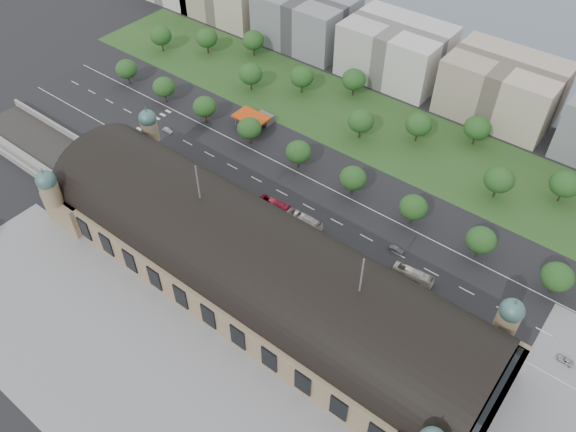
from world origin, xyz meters
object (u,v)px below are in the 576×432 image
Objects in this scene: parked_car_2 at (207,182)px; bus_east at (413,275)px; traffic_car_2 at (200,173)px; traffic_car_5 at (396,250)px; traffic_car_4 at (313,234)px; parked_car_3 at (183,173)px; traffic_car_6 at (565,360)px; parked_car_1 at (153,161)px; parked_car_6 at (262,215)px; traffic_car_1 at (168,130)px; bus_west at (276,206)px; petrol_station at (258,118)px; bus_mid at (304,220)px; parked_car_0 at (138,149)px; parked_car_4 at (179,166)px; parked_car_5 at (238,210)px.

bus_east reaches higher than parked_car_2.
traffic_car_5 reaches higher than traffic_car_2.
parked_car_3 is at bearing -80.04° from traffic_car_4.
parked_car_3 reaches higher than traffic_car_6.
parked_car_6 is at bearing 63.21° from parked_car_1.
traffic_car_2 is at bearing -142.93° from parked_car_2.
bus_west reaches higher than traffic_car_1.
traffic_car_1 is (-25.60, -26.88, -2.21)m from petrol_station.
parked_car_6 is (37.27, 1.36, 0.02)m from parked_car_3.
bus_east is (90.40, -33.28, -1.13)m from petrol_station.
bus_east is (40.60, 1.78, -0.06)m from bus_mid.
bus_west is at bearing 89.50° from bus_mid.
parked_car_6 is 0.40× the size of bus_mid.
petrol_station is 47.00m from parked_car_1.
parked_car_0 is 0.30× the size of bus_east.
traffic_car_5 is at bearing 72.75° from parked_car_6.
bus_west is 0.98× the size of bus_mid.
traffic_car_2 is at bearing -109.31° from traffic_car_1.
parked_car_4 is (10.00, 4.00, -0.06)m from parked_car_1.
parked_car_0 is 20.62m from parked_car_4.
petrol_station is at bearing 153.62° from parked_car_3.
traffic_car_1 is 1.01× the size of parked_car_3.
petrol_station is 2.91× the size of traffic_car_2.
parked_car_1 is at bearing -76.89° from traffic_car_2.
parked_car_2 is 81.47m from bus_east.
parked_car_0 is (-81.29, -5.21, -0.02)m from traffic_car_4.
bus_west reaches higher than traffic_car_6.
petrol_station is 3.54× the size of parked_car_0.
traffic_car_1 is 0.82× the size of parked_car_5.
traffic_car_2 is 1.22× the size of traffic_car_4.
parked_car_2 is 0.42× the size of bus_mid.
bus_west reaches higher than parked_car_4.
bus_west is (53.23, 8.90, 1.06)m from parked_car_1.
parked_car_6 is (-44.76, -14.38, -0.02)m from traffic_car_5.
parked_car_5 is (54.11, -1.73, 0.11)m from parked_car_0.
traffic_car_1 is 0.84× the size of parked_car_6.
parked_car_0 is at bearing -129.98° from parked_car_1.
bus_mid reaches higher than traffic_car_1.
traffic_car_2 is 29.85m from parked_car_0.
traffic_car_2 is at bearing 87.63° from bus_east.
parked_car_2 is (34.84, -13.40, 0.08)m from traffic_car_1.
bus_mid reaches higher than parked_car_2.
traffic_car_6 is 1.03× the size of parked_car_3.
bus_mid reaches higher than traffic_car_2.
parked_car_5 is 63.35m from bus_east.
bus_mid reaches higher than parked_car_1.
bus_mid is at bearing -35.15° from petrol_station.
bus_mid reaches higher than traffic_car_4.
parked_car_5 is at bearing 56.63° from parked_car_4.
parked_car_6 is at bearing 67.55° from parked_car_3.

